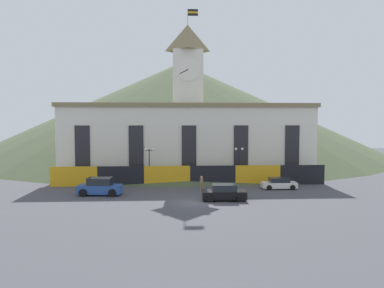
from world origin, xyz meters
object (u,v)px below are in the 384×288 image
object	(u,v)px
car_black_suv	(224,193)
pedestrian	(201,182)
street_lamp_center	(149,158)
street_lamp_far_right	(239,157)
car_blue_van	(100,187)
car_white_taxi	(279,184)

from	to	relation	value
car_black_suv	pedestrian	size ratio (longest dim) A/B	2.70
street_lamp_center	street_lamp_far_right	xyz separation A→B (m)	(12.73, 0.00, -0.00)
street_lamp_center	pedestrian	world-z (taller)	street_lamp_center
car_blue_van	street_lamp_far_right	bearing A→B (deg)	28.44
pedestrian	car_blue_van	bearing A→B (deg)	-84.86
street_lamp_far_right	pedestrian	world-z (taller)	street_lamp_far_right
car_black_suv	pedestrian	world-z (taller)	pedestrian
car_black_suv	car_white_taxi	world-z (taller)	car_black_suv
street_lamp_far_right	car_white_taxi	distance (m)	7.12
pedestrian	street_lamp_center	bearing A→B (deg)	-132.29
street_lamp_far_right	car_black_suv	world-z (taller)	street_lamp_far_right
street_lamp_far_right	street_lamp_center	bearing A→B (deg)	180.00
car_white_taxi	car_blue_van	bearing A→B (deg)	-171.98
street_lamp_far_right	car_blue_van	xyz separation A→B (m)	(-18.19, -7.57, -2.73)
pedestrian	car_black_suv	bearing A→B (deg)	11.31
street_lamp_far_right	car_white_taxi	world-z (taller)	street_lamp_far_right
car_blue_van	street_lamp_center	bearing A→B (deg)	60.08
street_lamp_far_right	car_black_suv	bearing A→B (deg)	-108.31
street_lamp_far_right	car_black_suv	size ratio (longest dim) A/B	1.03
street_lamp_far_right	car_blue_van	bearing A→B (deg)	-157.41
car_black_suv	pedestrian	distance (m)	6.64
street_lamp_far_right	pedestrian	bearing A→B (deg)	-138.90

